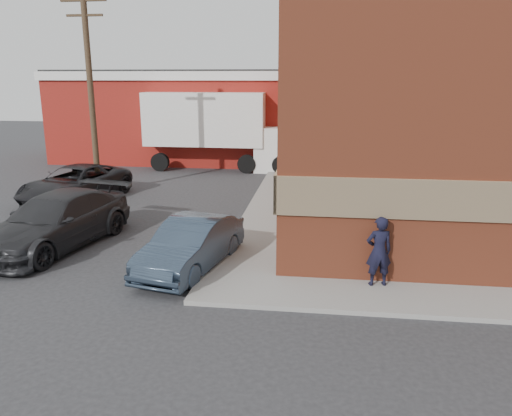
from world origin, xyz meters
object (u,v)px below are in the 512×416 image
at_px(brick_building, 474,90).
at_px(suv_b, 56,221).
at_px(suv_a, 75,183).
at_px(box_truck, 221,125).
at_px(man, 379,251).
at_px(sedan, 191,245).
at_px(warehouse, 190,114).
at_px(utility_pole, 90,87).

xyz_separation_m(brick_building, suv_b, (-14.07, -7.19, -3.86)).
xyz_separation_m(suv_a, box_truck, (4.74, 8.38, 1.76)).
bearing_deg(suv_b, suv_a, 123.41).
distance_m(man, suv_a, 14.32).
bearing_deg(suv_b, man, -0.31).
bearing_deg(brick_building, box_truck, 148.98).
relative_size(man, sedan, 0.42).
bearing_deg(brick_building, warehouse, 142.80).
relative_size(utility_pole, box_truck, 1.02).
bearing_deg(man, sedan, -20.60).
bearing_deg(utility_pole, brick_building, -0.02).
bearing_deg(suv_b, box_truck, 92.01).
bearing_deg(box_truck, sedan, -81.80).
height_order(sedan, box_truck, box_truck).
xyz_separation_m(utility_pole, suv_b, (1.93, -7.20, -3.92)).
bearing_deg(box_truck, suv_b, -99.75).
height_order(sedan, suv_b, suv_b).
xyz_separation_m(warehouse, suv_b, (0.43, -18.20, -1.98)).
relative_size(utility_pole, man, 5.05).
relative_size(utility_pole, suv_b, 1.58).
xyz_separation_m(warehouse, suv_a, (-1.89, -12.39, -2.06)).
height_order(man, box_truck, box_truck).
height_order(brick_building, utility_pole, brick_building).
bearing_deg(box_truck, utility_pole, -121.92).
height_order(warehouse, sedan, warehouse).
distance_m(warehouse, sedan, 20.27).
xyz_separation_m(brick_building, man, (-4.42, -9.25, -3.67)).
xyz_separation_m(brick_building, suv_a, (-16.38, -1.38, -3.93)).
bearing_deg(sedan, box_truck, 110.62).
bearing_deg(suv_b, brick_building, 38.78).
relative_size(sedan, box_truck, 0.48).
distance_m(man, box_truck, 17.84).
xyz_separation_m(warehouse, box_truck, (2.85, -4.00, -0.30)).
distance_m(sedan, suv_a, 9.97).
xyz_separation_m(brick_building, warehouse, (-14.50, 11.00, -1.87)).
bearing_deg(man, warehouse, -75.58).
relative_size(brick_building, utility_pole, 2.03).
xyz_separation_m(man, sedan, (-4.98, 0.75, -0.31)).
bearing_deg(suv_a, sedan, -31.77).
distance_m(brick_building, utility_pole, 16.00).
distance_m(utility_pole, suv_b, 8.42).
bearing_deg(brick_building, sedan, -137.89).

